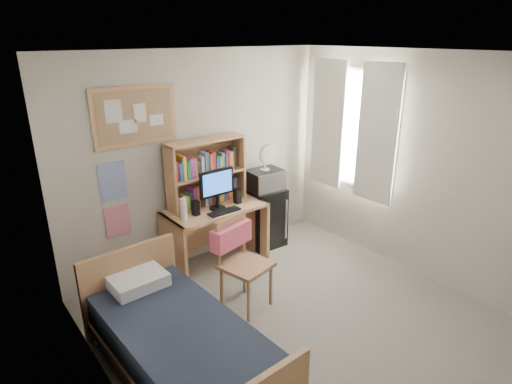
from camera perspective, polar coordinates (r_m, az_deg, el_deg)
floor at (r=4.42m, az=8.25°, el=-18.48°), size 3.60×4.20×0.02m
ceiling at (r=3.46m, az=10.51°, el=17.58°), size 3.60×4.20×0.02m
wall_back at (r=5.31m, az=-7.50°, el=4.36°), size 3.60×0.04×2.60m
wall_left at (r=2.83m, az=-17.10°, el=-11.39°), size 0.04×4.20×2.60m
wall_right at (r=5.15m, az=23.11°, el=2.36°), size 0.04×4.20×2.60m
window_unit at (r=5.68m, az=12.76°, el=8.22°), size 0.10×1.40×1.70m
curtain_left at (r=5.42m, az=15.81°, el=7.38°), size 0.04×0.55×1.70m
curtain_right at (r=5.92m, az=9.58°, el=8.90°), size 0.04×0.55×1.70m
bulletin_board at (r=4.82m, az=-15.84°, el=9.71°), size 0.94×0.03×0.64m
poster_wave at (r=4.88m, az=-18.56°, el=1.38°), size 0.30×0.01×0.42m
poster_japan at (r=5.04m, az=-17.97°, el=-3.68°), size 0.28×0.01×0.36m
desk at (r=5.36m, az=-5.38°, el=-5.86°), size 1.24×0.64×0.77m
desk_chair at (r=4.49m, az=-1.33°, el=-9.67°), size 0.60×0.60×1.00m
mini_fridge at (r=5.84m, az=1.05°, el=-3.27°), size 0.50×0.50×0.81m
bed at (r=3.86m, az=-9.80°, el=-20.19°), size 1.00×1.90×0.51m
hutch at (r=5.18m, az=-6.59°, el=2.64°), size 1.00×0.27×0.82m
monitor at (r=5.07m, az=-5.24°, el=0.29°), size 0.46×0.04×0.48m
keyboard at (r=5.05m, az=-4.27°, el=-2.61°), size 0.41×0.13×0.02m
speaker_left at (r=4.98m, az=-8.05°, el=-2.12°), size 0.07×0.07×0.18m
speaker_right at (r=5.28m, az=-2.49°, el=-0.54°), size 0.08×0.08×0.18m
water_bottle at (r=4.85m, az=-9.64°, el=-2.31°), size 0.08×0.08×0.26m
hoodie at (r=4.48m, az=-3.32°, el=-5.80°), size 0.51×0.26×0.24m
microwave at (r=5.63m, az=1.21°, el=1.67°), size 0.47×0.37×0.26m
desk_fan at (r=5.55m, az=1.23°, el=4.50°), size 0.27×0.27×0.32m
pillow at (r=4.23m, az=-15.38°, el=-11.40°), size 0.51×0.37×0.12m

